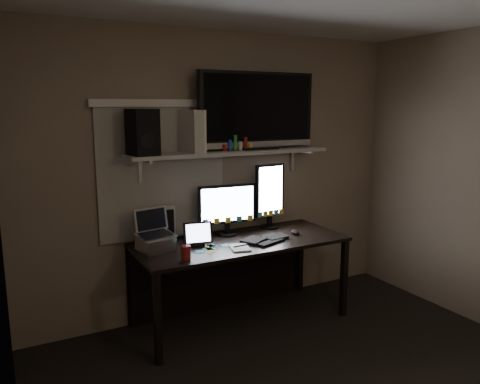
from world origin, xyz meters
TOP-DOWN VIEW (x-y plane):
  - back_wall at (0.00, 1.80)m, footprint 3.60×0.00m
  - left_wall at (-1.80, 0.00)m, footprint 0.00×3.60m
  - window_blinds at (-0.55, 1.79)m, footprint 1.10×0.02m
  - desk at (0.00, 1.55)m, footprint 1.80×0.75m
  - wall_shelf at (0.00, 1.62)m, footprint 1.80×0.35m
  - monitor_landscape at (-0.03, 1.63)m, footprint 0.53×0.11m
  - monitor_portrait at (0.43, 1.67)m, footprint 0.31×0.08m
  - keyboard at (0.18, 1.34)m, footprint 0.45×0.29m
  - mouse at (0.52, 1.37)m, footprint 0.07×0.10m
  - notepad at (-0.11, 1.23)m, footprint 0.19×0.24m
  - tablet at (-0.39, 1.44)m, footprint 0.25×0.14m
  - file_sorter at (-0.61, 1.74)m, footprint 0.25×0.15m
  - laptop at (-0.73, 1.49)m, footprint 0.33×0.28m
  - cup at (-0.60, 1.18)m, footprint 0.09×0.09m
  - sticky_notes at (-0.30, 1.34)m, footprint 0.35×0.29m
  - tv at (0.28, 1.64)m, footprint 1.12×0.21m
  - game_console at (-0.33, 1.65)m, footprint 0.14×0.30m
  - speaker at (-0.77, 1.60)m, footprint 0.22×0.26m
  - bottles at (0.06, 1.59)m, footprint 0.20×0.09m

SIDE VIEW (x-z plane):
  - desk at x=0.00m, z-range 0.19..0.92m
  - sticky_notes at x=-0.30m, z-range 0.73..0.73m
  - notepad at x=-0.11m, z-range 0.73..0.74m
  - keyboard at x=0.18m, z-range 0.73..0.76m
  - mouse at x=0.52m, z-range 0.73..0.77m
  - cup at x=-0.60m, z-range 0.73..0.84m
  - tablet at x=-0.39m, z-range 0.73..0.94m
  - file_sorter at x=-0.61m, z-range 0.73..1.02m
  - laptop at x=-0.73m, z-range 0.73..1.05m
  - monitor_landscape at x=-0.03m, z-range 0.73..1.19m
  - monitor_portrait at x=0.43m, z-range 0.73..1.34m
  - back_wall at x=0.00m, z-range -0.55..3.05m
  - left_wall at x=-1.80m, z-range -0.55..3.05m
  - window_blinds at x=-0.55m, z-range 0.75..1.85m
  - wall_shelf at x=0.00m, z-range 1.45..1.48m
  - bottles at x=0.06m, z-range 1.48..1.60m
  - game_console at x=-0.33m, z-range 1.48..1.82m
  - speaker at x=-0.77m, z-range 1.48..1.84m
  - tv at x=0.28m, z-range 1.48..2.15m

